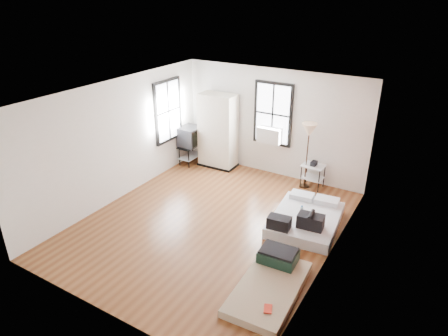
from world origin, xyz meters
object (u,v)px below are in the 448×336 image
Objects in this scene: wardrobe at (218,131)px; side_table at (313,170)px; tv_stand at (190,137)px; mattress_main at (305,219)px; mattress_bare at (271,280)px; floor_lamp at (309,133)px.

side_table is (2.73, 0.07, -0.54)m from wardrobe.
mattress_main is at bearing -19.55° from tv_stand.
mattress_main is 2.70× the size of side_table.
wardrobe is at bearing -178.53° from side_table.
mattress_bare is 1.11× the size of floor_lamp.
mattress_bare is (0.17, -2.08, -0.04)m from mattress_main.
floor_lamp is at bearing -157.62° from side_table.
tv_stand is (-3.31, -0.25, -0.66)m from floor_lamp.
tv_stand is at bearing 136.31° from mattress_bare.
mattress_bare is 5.47m from tv_stand.
wardrobe is 2.90× the size of side_table.
mattress_main is 2.09m from mattress_bare.
tv_stand is at bearing 154.13° from mattress_main.
floor_lamp reaches higher than mattress_bare.
mattress_main is 1.86m from side_table.
floor_lamp is at bearing 99.06° from mattress_bare.
tv_stand reaches higher than mattress_main.
side_table reaches higher than mattress_main.
side_table reaches higher than mattress_bare.
floor_lamp is (-0.17, -0.07, 0.95)m from side_table.
tv_stand reaches higher than mattress_bare.
wardrobe is 2.59m from floor_lamp.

